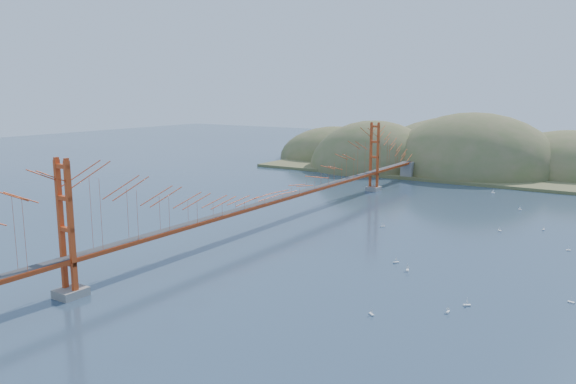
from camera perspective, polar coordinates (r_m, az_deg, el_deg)
The scene contains 15 objects.
ground at distance 71.74m, azimuth -1.40°, elevation -3.41°, with size 320.00×320.00×0.00m, color #2D425A.
bridge at distance 70.55m, azimuth -1.34°, elevation 2.16°, with size 2.20×94.40×12.00m.
far_headlands at distance 132.40m, azimuth 16.51°, elevation 2.51°, with size 84.00×58.00×25.00m.
sailboat_2 at distance 51.75m, azimuth 26.82°, elevation -9.87°, with size 0.54×0.49×0.61m.
sailboat_15 at distance 76.14m, azimuth 24.54°, elevation -3.43°, with size 0.48×0.54×0.62m.
sailboat_8 at distance 67.67m, azimuth 26.61°, elevation -5.25°, with size 0.49×0.42×0.57m.
sailboat_3 at distance 71.90m, azimuth 9.57°, elevation -3.40°, with size 0.59×0.59×0.64m.
sailboat_13 at distance 47.93m, azimuth 17.74°, elevation -10.79°, with size 0.66×0.66×0.70m.
sailboat_7 at distance 87.58m, azimuth 22.50°, elevation -1.58°, with size 0.60×0.60×0.65m.
sailboat_1 at distance 55.21m, azimuth 12.04°, elevation -7.69°, with size 0.61×0.66×0.74m.
sailboat_0 at distance 46.15m, azimuth 15.94°, elevation -11.54°, with size 0.41×0.51×0.60m.
sailboat_12 at distance 100.10m, azimuth 20.12°, elevation -0.01°, with size 0.67×0.67×0.74m.
sailboat_6 at distance 44.48m, azimuth 8.48°, elevation -12.09°, with size 0.60×0.60×0.63m.
sailboat_16 at distance 73.44m, azimuth 20.71°, elevation -3.64°, with size 0.63×0.63×0.65m.
sailboat_14 at distance 57.47m, azimuth 10.93°, elevation -6.94°, with size 0.65×0.65×0.69m.
Camera 1 is at (39.58, -57.36, 17.01)m, focal length 35.00 mm.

